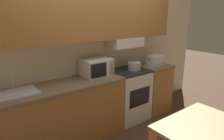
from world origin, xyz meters
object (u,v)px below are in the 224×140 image
at_px(microwave, 96,67).
at_px(stove_range, 128,95).
at_px(dining_table, 209,140).
at_px(cooking_pot, 134,66).
at_px(sink_basin, 16,93).
at_px(toaster, 155,60).

bearing_deg(microwave, stove_range, -6.77).
bearing_deg(dining_table, cooking_pot, 71.39).
xyz_separation_m(stove_range, microwave, (-0.61, 0.07, 0.58)).
bearing_deg(sink_basin, stove_range, -0.01).
height_order(microwave, dining_table, microwave).
height_order(stove_range, microwave, microwave).
bearing_deg(toaster, microwave, 176.04).
distance_m(stove_range, microwave, 0.84).
xyz_separation_m(sink_basin, dining_table, (1.32, -1.68, -0.26)).
bearing_deg(cooking_pot, sink_basin, 178.82).
bearing_deg(stove_range, microwave, 173.23).
bearing_deg(stove_range, toaster, -1.27).
xyz_separation_m(stove_range, dining_table, (-0.46, -1.68, 0.21)).
xyz_separation_m(cooking_pot, microwave, (-0.70, 0.11, 0.06)).
bearing_deg(sink_basin, cooking_pot, -1.18).
height_order(sink_basin, dining_table, sink_basin).
distance_m(sink_basin, dining_table, 2.15).
bearing_deg(toaster, sink_basin, 179.66).
height_order(microwave, sink_basin, microwave).
xyz_separation_m(toaster, sink_basin, (-2.42, 0.01, -0.08)).
bearing_deg(dining_table, sink_basin, 128.10).
bearing_deg(stove_range, sink_basin, 179.99).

